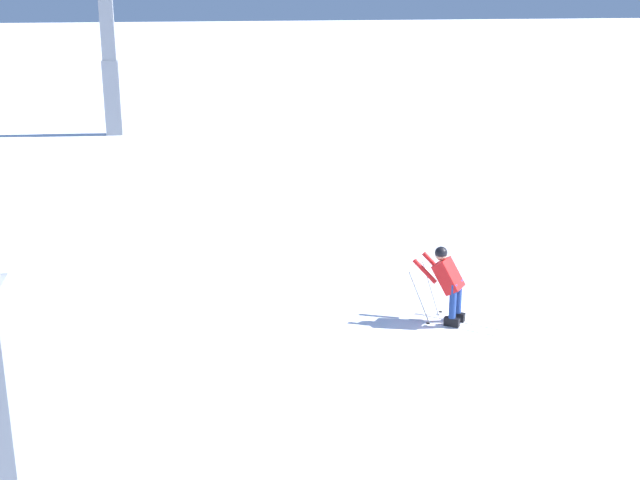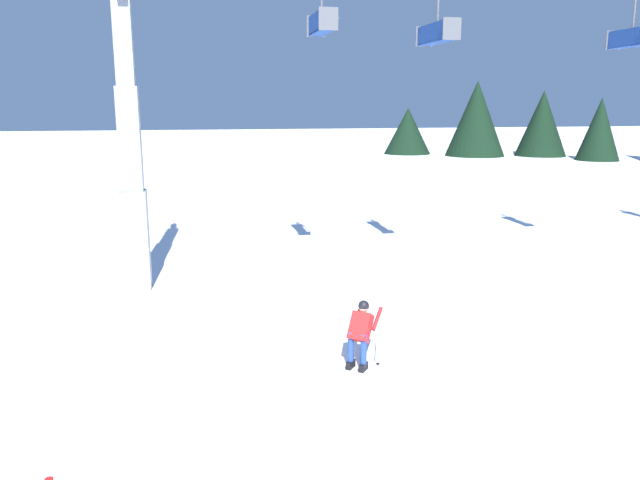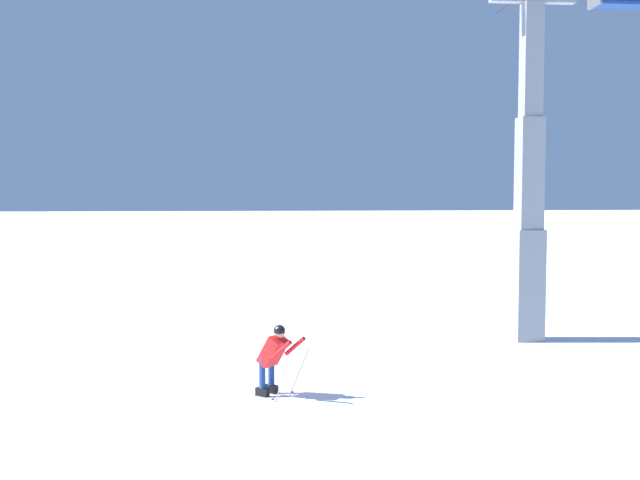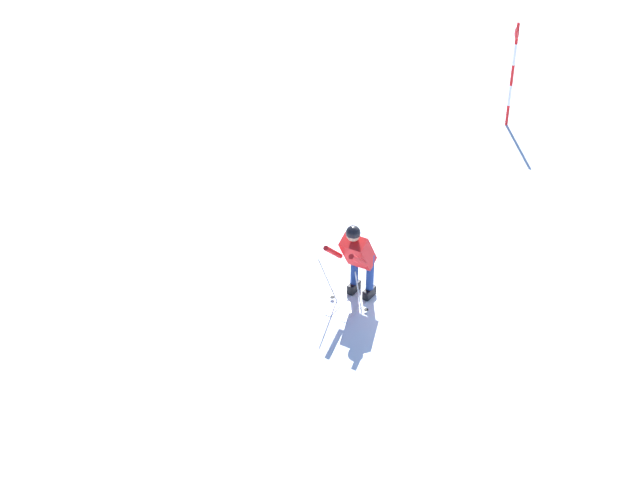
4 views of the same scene
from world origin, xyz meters
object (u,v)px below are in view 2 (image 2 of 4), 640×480
(chairlift_seat_nearest, at_px, (319,23))
(chairlift_seat_middle, at_px, (630,37))
(skier_carving_main, at_px, (361,330))
(lift_tower_near, at_px, (131,158))
(chairlift_seat_second, at_px, (435,33))

(chairlift_seat_nearest, distance_m, chairlift_seat_middle, 10.63)
(skier_carving_main, bearing_deg, chairlift_seat_middle, 32.26)
(lift_tower_near, xyz_separation_m, chairlift_seat_nearest, (5.68, 0.00, 3.92))
(chairlift_seat_nearest, bearing_deg, chairlift_seat_second, -0.00)
(lift_tower_near, height_order, chairlift_seat_nearest, lift_tower_near)
(skier_carving_main, bearing_deg, chairlift_seat_nearest, 85.22)
(lift_tower_near, relative_size, chairlift_seat_nearest, 4.98)
(chairlift_seat_second, xyz_separation_m, chairlift_seat_middle, (6.94, -0.00, 0.02))
(chairlift_seat_nearest, xyz_separation_m, chairlift_seat_middle, (10.62, -0.00, -0.19))
(lift_tower_near, distance_m, chairlift_seat_nearest, 6.90)
(chairlift_seat_second, height_order, chairlift_seat_middle, same)
(skier_carving_main, bearing_deg, lift_tower_near, 125.70)
(chairlift_seat_second, bearing_deg, skier_carving_main, -121.14)
(chairlift_seat_middle, bearing_deg, chairlift_seat_second, 180.00)
(chairlift_seat_nearest, relative_size, chairlift_seat_middle, 0.90)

